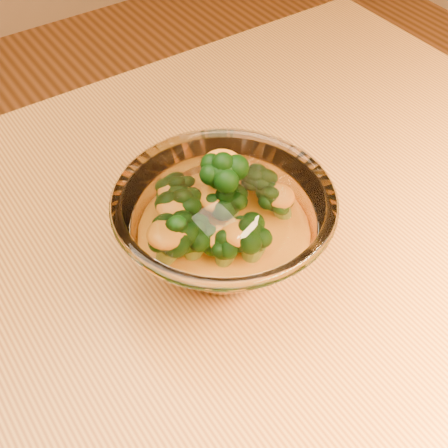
% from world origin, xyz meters
% --- Properties ---
extents(table, '(1.20, 0.80, 0.75)m').
position_xyz_m(table, '(0.00, 0.00, 0.65)').
color(table, '#BD8238').
rests_on(table, ground).
extents(glass_bowl, '(0.21, 0.21, 0.09)m').
position_xyz_m(glass_bowl, '(0.11, 0.04, 0.80)').
color(glass_bowl, white).
rests_on(glass_bowl, table).
extents(cheese_sauce, '(0.12, 0.12, 0.03)m').
position_xyz_m(cheese_sauce, '(0.11, 0.04, 0.78)').
color(cheese_sauce, orange).
rests_on(cheese_sauce, glass_bowl).
extents(broccoli_heap, '(0.14, 0.13, 0.08)m').
position_xyz_m(broccoli_heap, '(0.11, 0.05, 0.81)').
color(broccoli_heap, black).
rests_on(broccoli_heap, cheese_sauce).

